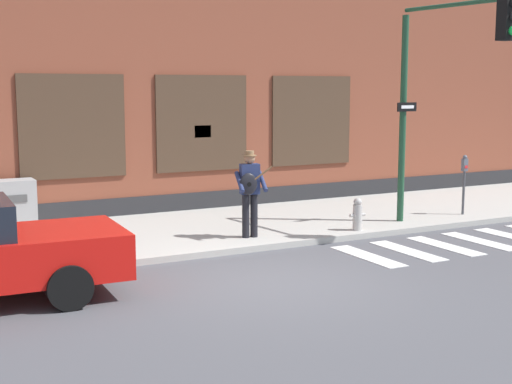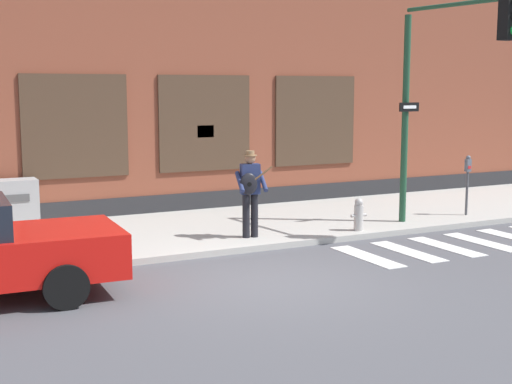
# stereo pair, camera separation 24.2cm
# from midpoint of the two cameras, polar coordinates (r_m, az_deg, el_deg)

# --- Properties ---
(ground_plane) EXTENTS (160.00, 160.00, 0.00)m
(ground_plane) POSITION_cam_midpoint_polar(r_m,az_deg,el_deg) (11.73, 0.54, -7.21)
(ground_plane) COLOR #4C4C51
(sidewalk) EXTENTS (28.00, 4.45, 0.12)m
(sidewalk) POSITION_cam_midpoint_polar(r_m,az_deg,el_deg) (15.47, -6.90, -3.22)
(sidewalk) COLOR #ADAAA3
(sidewalk) RESTS_ON ground
(building_backdrop) EXTENTS (28.00, 4.06, 7.32)m
(building_backdrop) POSITION_cam_midpoint_polar(r_m,az_deg,el_deg) (19.17, -11.65, 9.67)
(building_backdrop) COLOR brown
(building_backdrop) RESTS_ON ground
(crosswalk) EXTENTS (5.20, 1.90, 0.01)m
(crosswalk) POSITION_cam_midpoint_polar(r_m,az_deg,el_deg) (15.10, 15.76, -3.99)
(crosswalk) COLOR silver
(crosswalk) RESTS_ON ground
(busker) EXTENTS (0.72, 0.61, 1.77)m
(busker) POSITION_cam_midpoint_polar(r_m,az_deg,el_deg) (14.36, -0.99, 0.28)
(busker) COLOR black
(busker) RESTS_ON sidewalk
(traffic_light) EXTENTS (0.81, 2.89, 4.80)m
(traffic_light) POSITION_cam_midpoint_polar(r_m,az_deg,el_deg) (15.63, 14.42, 9.26)
(traffic_light) COLOR #1E472D
(traffic_light) RESTS_ON sidewalk
(parking_meter) EXTENTS (0.13, 0.11, 1.44)m
(parking_meter) POSITION_cam_midpoint_polar(r_m,az_deg,el_deg) (17.73, 15.95, 1.28)
(parking_meter) COLOR #47474C
(parking_meter) RESTS_ON sidewalk
(utility_box) EXTENTS (1.05, 0.62, 1.06)m
(utility_box) POSITION_cam_midpoint_polar(r_m,az_deg,el_deg) (16.30, -19.49, -0.94)
(utility_box) COLOR #9E9E9E
(utility_box) RESTS_ON sidewalk
(fire_hydrant) EXTENTS (0.38, 0.20, 0.70)m
(fire_hydrant) POSITION_cam_midpoint_polar(r_m,az_deg,el_deg) (15.35, 7.68, -1.78)
(fire_hydrant) COLOR #B2ADA8
(fire_hydrant) RESTS_ON sidewalk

